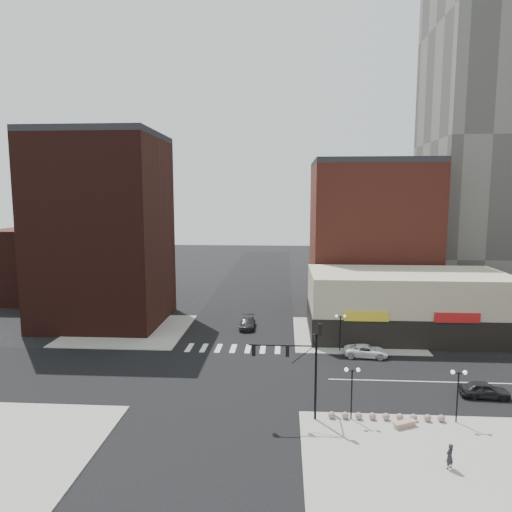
{
  "coord_description": "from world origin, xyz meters",
  "views": [
    {
      "loc": [
        5.76,
        -42.04,
        17.35
      ],
      "look_at": [
        2.64,
        6.45,
        11.0
      ],
      "focal_mm": 32.0,
      "sensor_mm": 36.0,
      "label": 1
    }
  ],
  "objects_px": {
    "white_suv": "(366,351)",
    "stone_bench": "(405,424)",
    "street_lamp_se_a": "(352,380)",
    "street_lamp_ne": "(340,323)",
    "dark_sedan_north": "(248,323)",
    "street_lamp_se_b": "(458,383)",
    "traffic_signal": "(303,357)",
    "pedestrian": "(450,456)",
    "dark_sedan_east": "(484,390)"
  },
  "relations": [
    {
      "from": "street_lamp_se_b",
      "to": "white_suv",
      "type": "bearing_deg",
      "value": 106.66
    },
    {
      "from": "street_lamp_se_a",
      "to": "white_suv",
      "type": "xyz_separation_m",
      "value": [
        3.66,
        14.5,
        -2.63
      ]
    },
    {
      "from": "dark_sedan_north",
      "to": "pedestrian",
      "type": "distance_m",
      "value": 34.36
    },
    {
      "from": "dark_sedan_east",
      "to": "street_lamp_ne",
      "type": "bearing_deg",
      "value": 48.81
    },
    {
      "from": "street_lamp_ne",
      "to": "dark_sedan_north",
      "type": "height_order",
      "value": "street_lamp_ne"
    },
    {
      "from": "pedestrian",
      "to": "street_lamp_se_b",
      "type": "bearing_deg",
      "value": -148.72
    },
    {
      "from": "street_lamp_ne",
      "to": "dark_sedan_east",
      "type": "distance_m",
      "value": 15.96
    },
    {
      "from": "street_lamp_se_a",
      "to": "stone_bench",
      "type": "distance_m",
      "value": 4.95
    },
    {
      "from": "street_lamp_se_b",
      "to": "white_suv",
      "type": "height_order",
      "value": "street_lamp_se_b"
    },
    {
      "from": "traffic_signal",
      "to": "street_lamp_se_a",
      "type": "bearing_deg",
      "value": -2.57
    },
    {
      "from": "street_lamp_se_a",
      "to": "dark_sedan_north",
      "type": "height_order",
      "value": "street_lamp_se_a"
    },
    {
      "from": "pedestrian",
      "to": "stone_bench",
      "type": "relative_size",
      "value": 0.88
    },
    {
      "from": "street_lamp_se_a",
      "to": "pedestrian",
      "type": "xyz_separation_m",
      "value": [
        5.31,
        -6.23,
        -2.33
      ]
    },
    {
      "from": "street_lamp_se_a",
      "to": "street_lamp_se_b",
      "type": "height_order",
      "value": "same"
    },
    {
      "from": "traffic_signal",
      "to": "street_lamp_se_a",
      "type": "relative_size",
      "value": 1.87
    },
    {
      "from": "dark_sedan_east",
      "to": "dark_sedan_north",
      "type": "relative_size",
      "value": 0.85
    },
    {
      "from": "dark_sedan_east",
      "to": "dark_sedan_north",
      "type": "distance_m",
      "value": 29.67
    },
    {
      "from": "street_lamp_se_a",
      "to": "stone_bench",
      "type": "bearing_deg",
      "value": -14.53
    },
    {
      "from": "pedestrian",
      "to": "stone_bench",
      "type": "height_order",
      "value": "pedestrian"
    },
    {
      "from": "street_lamp_se_b",
      "to": "pedestrian",
      "type": "bearing_deg",
      "value": -113.34
    },
    {
      "from": "street_lamp_se_b",
      "to": "dark_sedan_east",
      "type": "height_order",
      "value": "street_lamp_se_b"
    },
    {
      "from": "white_suv",
      "to": "dark_sedan_east",
      "type": "bearing_deg",
      "value": -134.13
    },
    {
      "from": "traffic_signal",
      "to": "white_suv",
      "type": "bearing_deg",
      "value": 62.61
    },
    {
      "from": "street_lamp_se_b",
      "to": "street_lamp_ne",
      "type": "distance_m",
      "value": 17.46
    },
    {
      "from": "street_lamp_se_a",
      "to": "dark_sedan_north",
      "type": "xyz_separation_m",
      "value": [
        -10.14,
        24.45,
        -2.59
      ]
    },
    {
      "from": "street_lamp_ne",
      "to": "dark_sedan_east",
      "type": "xyz_separation_m",
      "value": [
        11.14,
        -11.13,
        -2.59
      ]
    },
    {
      "from": "stone_bench",
      "to": "street_lamp_se_a",
      "type": "bearing_deg",
      "value": 140.83
    },
    {
      "from": "street_lamp_ne",
      "to": "pedestrian",
      "type": "relative_size",
      "value": 2.48
    },
    {
      "from": "traffic_signal",
      "to": "street_lamp_se_b",
      "type": "bearing_deg",
      "value": -0.82
    },
    {
      "from": "traffic_signal",
      "to": "street_lamp_ne",
      "type": "distance_m",
      "value": 16.62
    },
    {
      "from": "dark_sedan_north",
      "to": "pedestrian",
      "type": "bearing_deg",
      "value": -64.41
    },
    {
      "from": "dark_sedan_east",
      "to": "stone_bench",
      "type": "height_order",
      "value": "dark_sedan_east"
    },
    {
      "from": "dark_sedan_east",
      "to": "dark_sedan_north",
      "type": "xyz_separation_m",
      "value": [
        -22.28,
        19.59,
        0.0
      ]
    },
    {
      "from": "street_lamp_se_a",
      "to": "stone_bench",
      "type": "relative_size",
      "value": 2.18
    },
    {
      "from": "traffic_signal",
      "to": "dark_sedan_north",
      "type": "height_order",
      "value": "traffic_signal"
    },
    {
      "from": "street_lamp_ne",
      "to": "dark_sedan_north",
      "type": "distance_m",
      "value": 14.22
    },
    {
      "from": "traffic_signal",
      "to": "dark_sedan_east",
      "type": "xyz_separation_m",
      "value": [
        15.91,
        4.7,
        -4.26
      ]
    },
    {
      "from": "white_suv",
      "to": "stone_bench",
      "type": "bearing_deg",
      "value": -174.77
    },
    {
      "from": "street_lamp_ne",
      "to": "pedestrian",
      "type": "bearing_deg",
      "value": -79.03
    },
    {
      "from": "dark_sedan_north",
      "to": "stone_bench",
      "type": "xyz_separation_m",
      "value": [
        13.99,
        -25.45,
        -0.35
      ]
    },
    {
      "from": "white_suv",
      "to": "stone_bench",
      "type": "height_order",
      "value": "white_suv"
    },
    {
      "from": "street_lamp_ne",
      "to": "street_lamp_se_b",
      "type": "bearing_deg",
      "value": -66.37
    },
    {
      "from": "street_lamp_se_b",
      "to": "pedestrian",
      "type": "height_order",
      "value": "street_lamp_se_b"
    },
    {
      "from": "street_lamp_se_b",
      "to": "dark_sedan_east",
      "type": "relative_size",
      "value": 1.02
    },
    {
      "from": "street_lamp_se_a",
      "to": "street_lamp_se_b",
      "type": "xyz_separation_m",
      "value": [
        8.0,
        0.0,
        0.0
      ]
    },
    {
      "from": "street_lamp_se_a",
      "to": "dark_sedan_east",
      "type": "distance_m",
      "value": 13.34
    },
    {
      "from": "street_lamp_ne",
      "to": "street_lamp_se_a",
      "type": "bearing_deg",
      "value": -93.58
    },
    {
      "from": "white_suv",
      "to": "stone_bench",
      "type": "relative_size",
      "value": 2.48
    },
    {
      "from": "pedestrian",
      "to": "dark_sedan_north",
      "type": "bearing_deg",
      "value": -98.66
    },
    {
      "from": "street_lamp_ne",
      "to": "dark_sedan_east",
      "type": "height_order",
      "value": "street_lamp_ne"
    }
  ]
}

